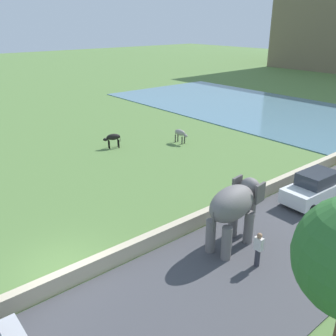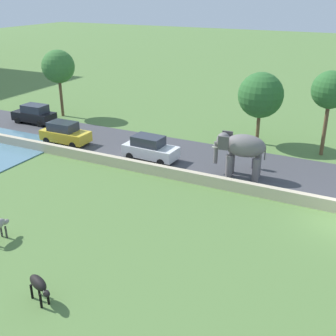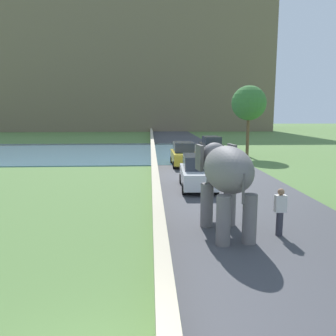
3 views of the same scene
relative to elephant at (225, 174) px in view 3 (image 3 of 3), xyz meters
name	(u,v)px [view 3 (image 3 of 3)]	position (x,y,z in m)	size (l,w,h in m)	color
road_surface	(207,169)	(1.60, 13.21, -2.01)	(7.00, 120.00, 0.06)	#424247
barrier_wall	(154,169)	(-2.20, 11.21, -1.66)	(0.40, 110.00, 0.74)	beige
hill_distant	(120,69)	(-9.40, 72.92, 11.67)	(64.00, 28.00, 27.40)	#75664C
elephant	(225,174)	(0.00, 0.00, 0.00)	(1.73, 3.55, 2.99)	slate
person_beside_elephant	(280,211)	(1.73, -0.43, -1.16)	(0.36, 0.22, 1.63)	#33333D
car_white	(198,172)	(0.03, 6.79, -1.14)	(1.92, 4.06, 1.80)	white
car_yellow	(184,154)	(0.03, 14.59, -1.14)	(1.82, 4.01, 1.80)	gold
car_black	(211,146)	(3.18, 20.73, -1.14)	(1.86, 4.04, 1.80)	black
tree_far	(249,103)	(6.40, 20.14, 2.74)	(3.10, 3.10, 6.36)	brown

